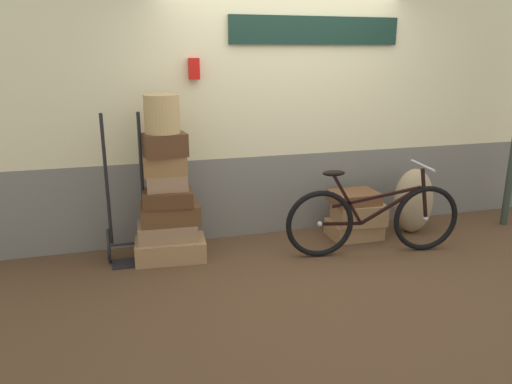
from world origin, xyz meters
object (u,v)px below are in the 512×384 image
burlap_sack (413,201)px  wicker_basket (162,114)px  suitcase_0 (171,249)px  suitcase_4 (167,182)px  luggage_trolley (128,229)px  bicycle (373,219)px  suitcase_1 (167,231)px  suitcase_8 (359,213)px  suitcase_9 (354,197)px  suitcase_2 (170,213)px  suitcase_3 (168,198)px  suitcase_6 (165,145)px  suitcase_5 (165,165)px  suitcase_7 (354,229)px

burlap_sack → wicker_basket: bearing=179.6°
suitcase_0 → suitcase_4: 0.66m
suitcase_4 → luggage_trolley: (-0.38, 0.05, -0.44)m
bicycle → suitcase_1: bearing=167.2°
suitcase_4 → suitcase_8: 2.05m
suitcase_1 → luggage_trolley: 0.37m
bicycle → suitcase_0: bearing=167.8°
suitcase_4 → suitcase_9: bearing=2.9°
suitcase_8 → suitcase_9: 0.18m
luggage_trolley → burlap_sack: (3.04, -0.08, 0.04)m
suitcase_2 → bicycle: 1.97m
suitcase_3 → suitcase_4: suitcase_4 is taller
suitcase_1 → suitcase_6: suitcase_6 is taller
suitcase_0 → suitcase_9: size_ratio=1.39×
suitcase_4 → suitcase_5: bearing=-161.0°
suitcase_1 → suitcase_9: size_ratio=1.15×
suitcase_0 → suitcase_2: suitcase_2 is taller
suitcase_7 → bicycle: (-0.04, -0.46, 0.27)m
suitcase_3 → burlap_sack: 2.67m
suitcase_3 → suitcase_8: 2.03m
suitcase_8 → suitcase_9: bearing=163.3°
suitcase_4 → burlap_sack: size_ratio=0.52×
suitcase_1 → suitcase_4: suitcase_4 is taller
suitcase_3 → suitcase_5: (-0.01, 0.03, 0.31)m
suitcase_2 → suitcase_8: size_ratio=1.09×
wicker_basket → luggage_trolley: wicker_basket is taller
suitcase_3 → suitcase_8: (2.00, -0.01, -0.33)m
suitcase_2 → bicycle: size_ratio=0.32×
luggage_trolley → burlap_sack: luggage_trolley is taller
suitcase_0 → suitcase_1: size_ratio=1.20×
suitcase_1 → burlap_sack: size_ratio=0.76×
suitcase_4 → suitcase_9: (1.94, -0.02, -0.31)m
luggage_trolley → bicycle: bearing=-12.4°
suitcase_0 → wicker_basket: wicker_basket is taller
suitcase_7 → luggage_trolley: size_ratio=0.38×
suitcase_1 → wicker_basket: (0.01, -0.00, 1.11)m
suitcase_4 → suitcase_6: (-0.00, -0.04, 0.36)m
suitcase_6 → suitcase_7: (1.98, 0.04, -1.03)m
suitcase_9 → bicycle: (-0.01, -0.44, -0.09)m
suitcase_3 → suitcase_5: 0.31m
burlap_sack → suitcase_2: bearing=179.3°
suitcase_8 → bicycle: bearing=-93.1°
burlap_sack → bicycle: size_ratio=0.41×
wicker_basket → bicycle: 2.25m
suitcase_8 → suitcase_6: bearing=-174.0°
suitcase_5 → suitcase_9: size_ratio=0.82×
suitcase_0 → suitcase_1: bearing=133.2°
suitcase_7 → wicker_basket: wicker_basket is taller
suitcase_6 → luggage_trolley: luggage_trolley is taller
suitcase_2 → suitcase_0: bearing=-110.2°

